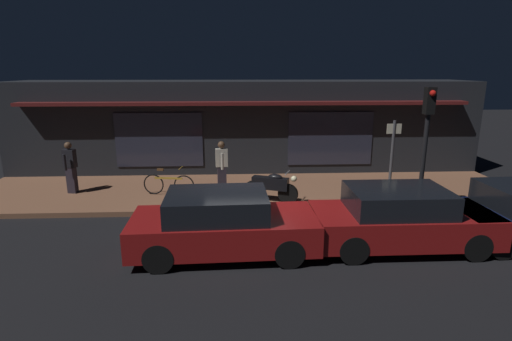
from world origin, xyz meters
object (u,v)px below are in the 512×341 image
Objects in this scene: sign_post at (392,154)px; person_bystander at (222,165)px; parked_car_near at (222,224)px; parked_car_far at (400,218)px; bicycle_parked at (169,184)px; person_photographer at (70,166)px; traffic_light_pole at (427,130)px; motorcycle at (271,186)px.

person_bystander is at bearing 171.42° from sign_post.
parked_car_near and parked_car_far have the same top height.
sign_post is 6.21m from parked_car_near.
person_photographer is (-3.15, 0.38, 0.52)m from bicycle_parked.
bicycle_parked is 0.98× the size of person_photographer.
traffic_light_pole is (0.28, -1.48, 0.97)m from sign_post.
traffic_light_pole is (5.53, -2.28, 1.45)m from person_bystander.
person_photographer is 4.84m from person_bystander.
person_bystander is 0.41× the size of parked_car_far.
person_bystander is at bearing -1.31° from person_photographer.
traffic_light_pole reaches higher than parked_car_near.
person_bystander is 0.46× the size of traffic_light_pole.
sign_post is (6.94, -0.53, 1.00)m from bicycle_parked.
person_photographer is 6.61m from parked_car_near.
parked_car_far is at bearing -32.66° from bicycle_parked.
person_photographer is 10.01m from parked_car_far.
person_bystander reaches higher than bicycle_parked.
parked_car_near is at bearing -177.91° from parked_car_far.
motorcycle is 4.57m from traffic_light_pole.
motorcycle is at bearing 66.19° from parked_car_near.
sign_post reaches higher than person_bystander.
bicycle_parked is 0.40× the size of parked_car_near.
traffic_light_pole is (10.37, -2.39, 1.45)m from person_photographer.
bicycle_parked is at bearing 147.34° from parked_car_far.
person_bystander is at bearing 136.23° from parked_car_far.
bicycle_parked is 7.03m from sign_post.
traffic_light_pole is at bearing -15.56° from bicycle_parked.
person_bystander is at bearing 157.63° from traffic_light_pole.
person_bystander is 5.90m from parked_car_far.
person_photographer is at bearing 155.28° from parked_car_far.
parked_car_near is at bearing -41.04° from person_photographer.
bicycle_parked is 0.40× the size of parked_car_far.
motorcycle is at bearing 163.87° from traffic_light_pole.
person_bystander reaches higher than parked_car_far.
bicycle_parked is 1.78m from person_bystander.
bicycle_parked is at bearing 165.17° from motorcycle.
parked_car_near is (-5.11, -3.43, -0.81)m from sign_post.
person_photographer reaches higher than motorcycle.
person_bystander reaches higher than parked_car_near.
parked_car_far is at bearing 2.09° from parked_car_near.
bicycle_parked is at bearing 164.44° from traffic_light_pole.
bicycle_parked is at bearing 114.81° from parked_car_near.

